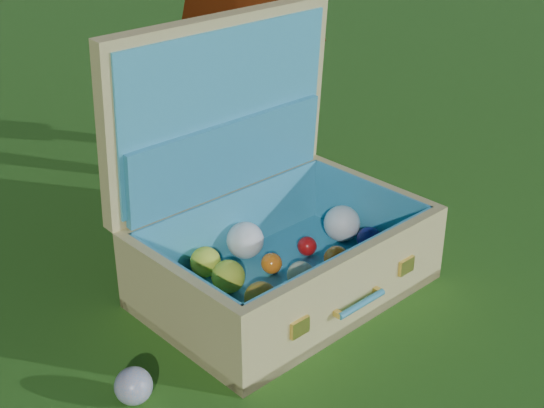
{
  "coord_description": "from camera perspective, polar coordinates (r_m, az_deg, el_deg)",
  "views": [
    {
      "loc": [
        -0.54,
        -1.29,
        1.04
      ],
      "look_at": [
        0.07,
        0.25,
        0.2
      ],
      "focal_mm": 50.0,
      "sensor_mm": 36.0,
      "label": 1
    }
  ],
  "objects": [
    {
      "name": "suitcase",
      "position": [
        1.83,
        -0.73,
        -0.93
      ],
      "size": [
        0.8,
        0.7,
        0.65
      ],
      "rotation": [
        0.0,
        0.0,
        0.38
      ],
      "color": "tan",
      "rests_on": "ground"
    },
    {
      "name": "ground",
      "position": [
        1.74,
        0.89,
        -9.68
      ],
      "size": [
        60.0,
        60.0,
        0.0
      ],
      "primitive_type": "plane",
      "color": "#215114",
      "rests_on": "ground"
    },
    {
      "name": "stray_ball",
      "position": [
        1.57,
        -10.39,
        -13.32
      ],
      "size": [
        0.08,
        0.08,
        0.08
      ],
      "primitive_type": "sphere",
      "color": "#457BB3",
      "rests_on": "ground"
    }
  ]
}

